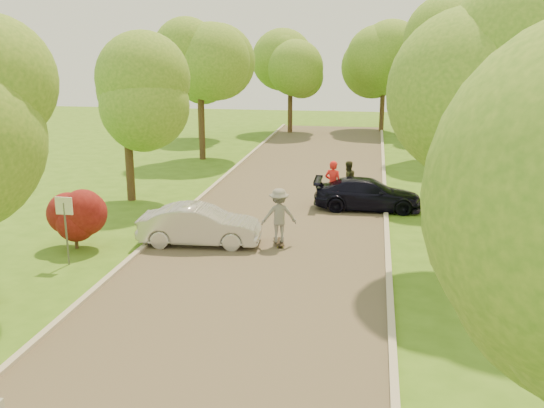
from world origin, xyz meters
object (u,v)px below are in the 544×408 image
Objects in this scene: dark_sedan at (368,194)px; skateboarder at (279,215)px; longboard at (279,242)px; person_olive at (348,180)px; street_sign at (65,216)px; silver_sedan at (200,225)px; person_striped at (333,184)px.

skateboarder is at bearing 149.53° from dark_sedan.
person_olive is at bearing -122.48° from longboard.
skateboarder is at bearing 42.81° from person_olive.
dark_sedan is (9.10, 8.15, -0.92)m from street_sign.
skateboarder is at bearing -86.48° from silver_sedan.
street_sign is at bearing 9.55° from longboard.
person_striped is at bearing -121.11° from longboard.
person_olive is at bearing -37.43° from silver_sedan.
person_olive reaches higher than longboard.
person_striped is (7.63, 8.39, -0.58)m from street_sign.
skateboarder reaches higher than silver_sedan.
skateboarder reaches higher than dark_sedan.
person_striped is at bearing 47.72° from street_sign.
skateboarder reaches higher than person_olive.
longboard is 7.15m from person_olive.
person_striped is at bearing -121.11° from skateboarder.
silver_sedan reaches higher than dark_sedan.
person_striped is (1.45, 5.42, -0.07)m from skateboarder.
street_sign is at bearing 130.81° from dark_sedan.
person_olive is at bearing 28.07° from dark_sedan.
skateboarder is 5.61m from person_striped.
person_olive is (0.55, 1.41, -0.14)m from person_striped.
person_olive reaches higher than silver_sedan.
person_olive is (2.00, 6.83, -0.21)m from skateboarder.
dark_sedan is 2.27× the size of person_striped.
dark_sedan is at bearing -174.14° from person_striped.
longboard is (6.18, 2.97, -1.46)m from street_sign.
dark_sedan is 5.96m from skateboarder.
street_sign is 12.79m from person_olive.
street_sign reaches higher than skateboarder.
silver_sedan is 8.59m from person_olive.
dark_sedan is 4.50× the size of longboard.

